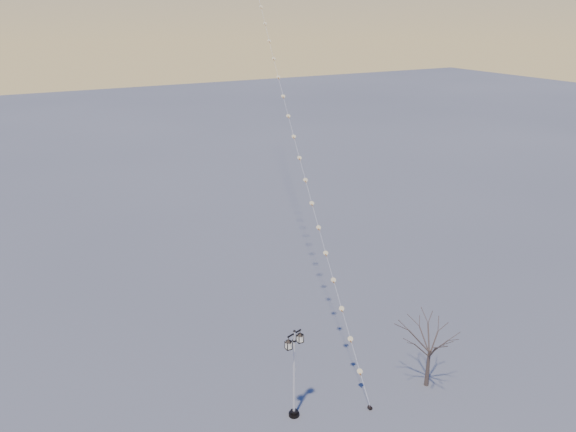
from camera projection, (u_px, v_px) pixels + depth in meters
ground at (346, 405)px, 34.26m from camera, size 300.00×300.00×0.00m
street_lamp at (294, 369)px, 32.33m from camera, size 1.37×0.79×5.58m
bare_tree at (430, 340)px, 35.02m from camera, size 2.74×2.74×4.55m
kite_train at (271, 28)px, 51.36m from camera, size 14.46×51.79×40.65m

